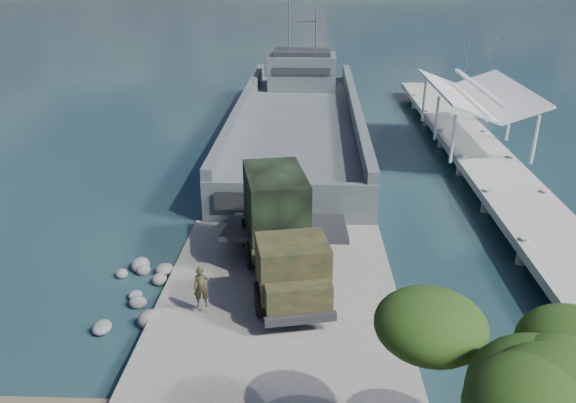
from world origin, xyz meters
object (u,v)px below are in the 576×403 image
at_px(pier, 475,140).
at_px(sailboat_near, 486,106).
at_px(landing_craft, 298,128).
at_px(sailboat_far, 461,101).
at_px(military_truck, 281,230).
at_px(soldier, 202,296).

height_order(pier, sailboat_near, sailboat_near).
xyz_separation_m(landing_craft, sailboat_near, (17.84, 10.23, -0.54)).
height_order(sailboat_near, sailboat_far, sailboat_near).
bearing_deg(sailboat_near, landing_craft, -128.45).
bearing_deg(military_truck, pier, 40.65).
bearing_deg(sailboat_far, sailboat_near, -62.49).
bearing_deg(sailboat_far, landing_craft, -160.53).
height_order(military_truck, soldier, military_truck).
bearing_deg(sailboat_near, soldier, -99.36).
relative_size(landing_craft, military_truck, 4.06).
relative_size(landing_craft, soldier, 22.19).
distance_m(soldier, sailboat_near, 40.98).
height_order(landing_craft, soldier, landing_craft).
bearing_deg(landing_craft, pier, -19.86).
bearing_deg(soldier, military_truck, 36.97).
relative_size(pier, sailboat_far, 6.39).
xyz_separation_m(soldier, sailboat_far, (19.27, 36.96, -0.98)).
bearing_deg(military_truck, sailboat_far, 52.66).
bearing_deg(landing_craft, soldier, -96.89).
bearing_deg(sailboat_near, military_truck, -98.22).
bearing_deg(landing_craft, sailboat_near, 30.54).
bearing_deg(pier, sailboat_near, 70.86).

